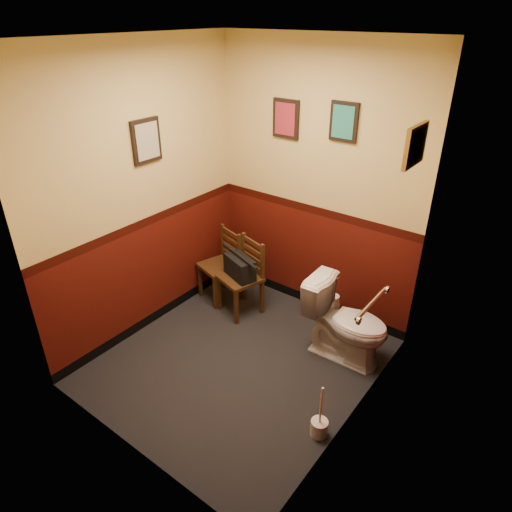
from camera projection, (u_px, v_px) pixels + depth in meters
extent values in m
cube|color=black|center=(240.00, 362.00, 4.20)|extent=(2.20, 2.40, 0.00)
cube|color=silver|center=(232.00, 37.00, 2.91)|extent=(2.20, 2.40, 0.00)
cube|color=#450F0A|center=(315.00, 187.00, 4.39)|extent=(2.20, 0.00, 2.70)
cube|color=#450F0A|center=(109.00, 297.00, 2.71)|extent=(2.20, 0.00, 2.70)
cube|color=#450F0A|center=(143.00, 198.00, 4.13)|extent=(0.00, 2.40, 2.70)
cube|color=#450F0A|center=(367.00, 272.00, 2.97)|extent=(0.00, 2.40, 2.70)
cylinder|color=silver|center=(371.00, 304.00, 3.36)|extent=(0.03, 0.50, 0.03)
cylinder|color=silver|center=(359.00, 321.00, 3.17)|extent=(0.02, 0.06, 0.06)
cylinder|color=silver|center=(387.00, 290.00, 3.52)|extent=(0.02, 0.06, 0.06)
cube|color=black|center=(286.00, 119.00, 4.28)|extent=(0.28, 0.03, 0.36)
cube|color=maroon|center=(285.00, 119.00, 4.27)|extent=(0.22, 0.01, 0.30)
cube|color=black|center=(344.00, 122.00, 3.94)|extent=(0.26, 0.03, 0.34)
cube|color=#277E74|center=(343.00, 122.00, 3.93)|extent=(0.20, 0.01, 0.28)
cube|color=black|center=(146.00, 141.00, 3.96)|extent=(0.03, 0.30, 0.38)
cube|color=tan|center=(148.00, 141.00, 3.95)|extent=(0.01, 0.24, 0.31)
cube|color=olive|center=(415.00, 146.00, 3.07)|extent=(0.03, 0.34, 0.28)
cube|color=tan|center=(413.00, 145.00, 3.08)|extent=(0.01, 0.28, 0.22)
imported|color=white|center=(347.00, 323.00, 4.09)|extent=(0.78, 0.45, 0.75)
cylinder|color=silver|center=(319.00, 428.00, 3.46)|extent=(0.13, 0.13, 0.13)
cylinder|color=silver|center=(321.00, 407.00, 3.35)|extent=(0.02, 0.02, 0.37)
cube|color=#3F2613|center=(219.00, 266.00, 4.96)|extent=(0.46, 0.46, 0.04)
cube|color=#3F2613|center=(200.00, 280.00, 5.08)|extent=(0.04, 0.04, 0.40)
cube|color=#3F2613|center=(224.00, 271.00, 5.24)|extent=(0.04, 0.04, 0.40)
cube|color=#3F2613|center=(215.00, 293.00, 4.85)|extent=(0.04, 0.04, 0.40)
cube|color=#3F2613|center=(240.00, 283.00, 5.02)|extent=(0.04, 0.04, 0.40)
cube|color=#3F2613|center=(223.00, 241.00, 5.06)|extent=(0.04, 0.04, 0.40)
cube|color=#3F2613|center=(239.00, 251.00, 4.83)|extent=(0.04, 0.04, 0.40)
cube|color=#3F2613|center=(231.00, 255.00, 5.00)|extent=(0.29, 0.11, 0.04)
cube|color=#3F2613|center=(231.00, 248.00, 4.96)|extent=(0.29, 0.11, 0.04)
cube|color=#3F2613|center=(231.00, 240.00, 4.91)|extent=(0.29, 0.11, 0.04)
cube|color=#3F2613|center=(231.00, 233.00, 4.87)|extent=(0.29, 0.11, 0.04)
cube|color=#3F2613|center=(240.00, 278.00, 4.71)|extent=(0.47, 0.47, 0.04)
cube|color=#3F2613|center=(219.00, 293.00, 4.84)|extent=(0.05, 0.05, 0.41)
cube|color=#3F2613|center=(244.00, 283.00, 5.01)|extent=(0.05, 0.05, 0.41)
cube|color=#3F2613|center=(236.00, 307.00, 4.61)|extent=(0.05, 0.05, 0.41)
cube|color=#3F2613|center=(262.00, 296.00, 4.78)|extent=(0.05, 0.05, 0.41)
cube|color=#3F2613|center=(244.00, 250.00, 4.82)|extent=(0.04, 0.04, 0.41)
cube|color=#3F2613|center=(262.00, 262.00, 4.59)|extent=(0.04, 0.04, 0.41)
cube|color=#3F2613|center=(253.00, 266.00, 4.76)|extent=(0.30, 0.11, 0.04)
cube|color=#3F2613|center=(253.00, 258.00, 4.72)|extent=(0.30, 0.11, 0.04)
cube|color=#3F2613|center=(253.00, 250.00, 4.67)|extent=(0.30, 0.11, 0.04)
cube|color=#3F2613|center=(253.00, 243.00, 4.63)|extent=(0.30, 0.11, 0.04)
cube|color=black|center=(240.00, 267.00, 4.65)|extent=(0.40, 0.29, 0.22)
cylinder|color=black|center=(240.00, 256.00, 4.59)|extent=(0.31, 0.13, 0.03)
cylinder|color=silver|center=(328.00, 314.00, 4.76)|extent=(0.12, 0.12, 0.11)
cylinder|color=silver|center=(339.00, 319.00, 4.69)|extent=(0.12, 0.12, 0.11)
cylinder|color=silver|center=(333.00, 308.00, 4.67)|extent=(0.12, 0.12, 0.11)
cylinder|color=silver|center=(333.00, 300.00, 4.60)|extent=(0.12, 0.12, 0.11)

